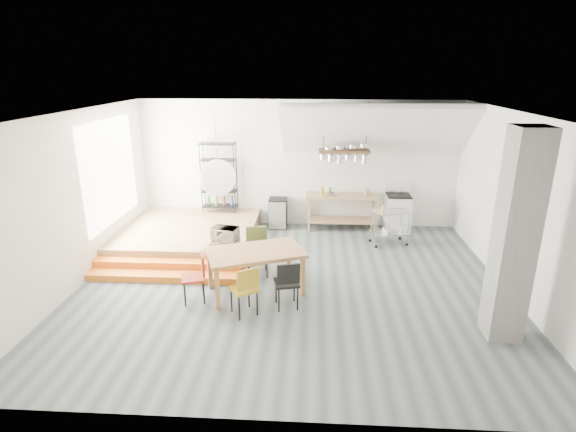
# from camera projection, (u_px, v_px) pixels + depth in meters

# --- Properties ---
(floor) EXTENTS (8.00, 8.00, 0.00)m
(floor) POSITION_uv_depth(u_px,v_px,m) (291.00, 284.00, 8.57)
(floor) COLOR #4A5355
(floor) RESTS_ON ground
(wall_back) EXTENTS (8.00, 0.04, 3.20)m
(wall_back) POSITION_uv_depth(u_px,v_px,m) (299.00, 164.00, 11.38)
(wall_back) COLOR silver
(wall_back) RESTS_ON ground
(wall_left) EXTENTS (0.04, 7.00, 3.20)m
(wall_left) POSITION_uv_depth(u_px,v_px,m) (76.00, 200.00, 8.29)
(wall_left) COLOR silver
(wall_left) RESTS_ON ground
(wall_right) EXTENTS (0.04, 7.00, 3.20)m
(wall_right) POSITION_uv_depth(u_px,v_px,m) (520.00, 208.00, 7.84)
(wall_right) COLOR silver
(wall_right) RESTS_ON ground
(ceiling) EXTENTS (8.00, 7.00, 0.02)m
(ceiling) POSITION_uv_depth(u_px,v_px,m) (292.00, 113.00, 7.56)
(ceiling) COLOR white
(ceiling) RESTS_ON wall_back
(slope_ceiling) EXTENTS (4.40, 1.44, 1.32)m
(slope_ceiling) POSITION_uv_depth(u_px,v_px,m) (376.00, 130.00, 10.41)
(slope_ceiling) COLOR white
(slope_ceiling) RESTS_ON wall_back
(window_pane) EXTENTS (0.02, 2.50, 2.20)m
(window_pane) POSITION_uv_depth(u_px,v_px,m) (111.00, 172.00, 9.65)
(window_pane) COLOR white
(window_pane) RESTS_ON wall_left
(platform) EXTENTS (3.00, 3.00, 0.40)m
(platform) POSITION_uv_depth(u_px,v_px,m) (190.00, 235.00, 10.54)
(platform) COLOR olive
(platform) RESTS_ON ground
(step_lower) EXTENTS (3.00, 0.35, 0.13)m
(step_lower) POSITION_uv_depth(u_px,v_px,m) (163.00, 276.00, 8.73)
(step_lower) COLOR orange
(step_lower) RESTS_ON ground
(step_upper) EXTENTS (3.00, 0.35, 0.27)m
(step_upper) POSITION_uv_depth(u_px,v_px,m) (169.00, 266.00, 9.04)
(step_upper) COLOR orange
(step_upper) RESTS_ON ground
(concrete_column) EXTENTS (0.50, 0.50, 3.20)m
(concrete_column) POSITION_uv_depth(u_px,v_px,m) (515.00, 238.00, 6.46)
(concrete_column) COLOR slate
(concrete_column) RESTS_ON ground
(kitchen_counter) EXTENTS (1.80, 0.60, 0.91)m
(kitchen_counter) POSITION_uv_depth(u_px,v_px,m) (342.00, 206.00, 11.29)
(kitchen_counter) COLOR olive
(kitchen_counter) RESTS_ON ground
(stove) EXTENTS (0.60, 0.60, 1.18)m
(stove) POSITION_uv_depth(u_px,v_px,m) (397.00, 212.00, 11.26)
(stove) COLOR white
(stove) RESTS_ON ground
(pot_rack) EXTENTS (1.20, 0.50, 1.43)m
(pot_rack) POSITION_uv_depth(u_px,v_px,m) (345.00, 154.00, 10.65)
(pot_rack) COLOR #442E1B
(pot_rack) RESTS_ON ceiling
(wire_shelving) EXTENTS (0.88, 0.38, 1.80)m
(wire_shelving) POSITION_uv_depth(u_px,v_px,m) (219.00, 176.00, 11.29)
(wire_shelving) COLOR black
(wire_shelving) RESTS_ON platform
(microwave_shelf) EXTENTS (0.60, 0.40, 0.16)m
(microwave_shelf) POSITION_uv_depth(u_px,v_px,m) (225.00, 241.00, 9.18)
(microwave_shelf) COLOR olive
(microwave_shelf) RESTS_ON platform
(paper_lantern) EXTENTS (0.60, 0.60, 0.60)m
(paper_lantern) POSITION_uv_depth(u_px,v_px,m) (218.00, 178.00, 7.42)
(paper_lantern) COLOR white
(paper_lantern) RESTS_ON ceiling
(dining_table) EXTENTS (1.94, 1.52, 0.81)m
(dining_table) POSITION_uv_depth(u_px,v_px,m) (255.00, 255.00, 8.06)
(dining_table) COLOR olive
(dining_table) RESTS_ON ground
(chair_mustard) EXTENTS (0.56, 0.56, 0.88)m
(chair_mustard) POSITION_uv_depth(u_px,v_px,m) (245.00, 287.00, 7.32)
(chair_mustard) COLOR #AF871E
(chair_mustard) RESTS_ON ground
(chair_black) EXTENTS (0.48, 0.48, 0.88)m
(chair_black) POSITION_uv_depth(u_px,v_px,m) (287.00, 281.00, 7.54)
(chair_black) COLOR black
(chair_black) RESTS_ON ground
(chair_olive) EXTENTS (0.51, 0.51, 0.95)m
(chair_olive) POSITION_uv_depth(u_px,v_px,m) (257.00, 247.00, 8.87)
(chair_olive) COLOR #4E5C2C
(chair_olive) RESTS_ON ground
(chair_red) EXTENTS (0.50, 0.50, 0.88)m
(chair_red) POSITION_uv_depth(u_px,v_px,m) (197.00, 273.00, 7.81)
(chair_red) COLOR #A52B17
(chair_red) RESTS_ON ground
(rolling_cart) EXTENTS (0.90, 0.63, 0.81)m
(rolling_cart) POSITION_uv_depth(u_px,v_px,m) (390.00, 223.00, 10.37)
(rolling_cart) COLOR silver
(rolling_cart) RESTS_ON ground
(mini_fridge) EXTENTS (0.45, 0.45, 0.77)m
(mini_fridge) POSITION_uv_depth(u_px,v_px,m) (278.00, 213.00, 11.51)
(mini_fridge) COLOR black
(mini_fridge) RESTS_ON ground
(microwave) EXTENTS (0.58, 0.46, 0.29)m
(microwave) POSITION_uv_depth(u_px,v_px,m) (225.00, 234.00, 9.13)
(microwave) COLOR beige
(microwave) RESTS_ON microwave_shelf
(bowl) EXTENTS (0.23, 0.23, 0.05)m
(bowl) POSITION_uv_depth(u_px,v_px,m) (333.00, 194.00, 11.16)
(bowl) COLOR silver
(bowl) RESTS_ON kitchen_counter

